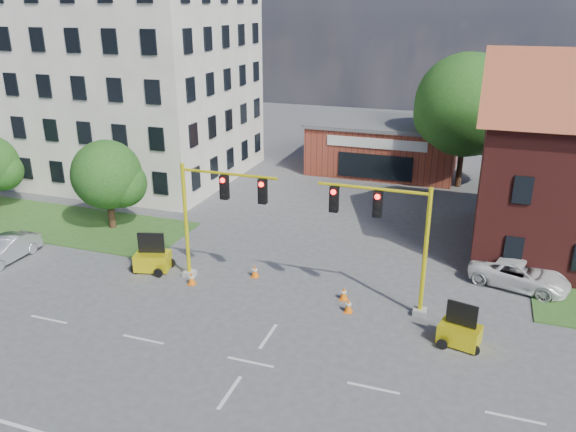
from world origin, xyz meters
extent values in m
plane|color=#48484A|center=(0.00, 0.00, 0.00)|extent=(120.00, 120.00, 0.00)
cube|color=#2B4E1D|center=(-20.00, 10.00, 0.04)|extent=(22.00, 6.00, 0.08)
cube|color=beige|center=(-20.00, 22.00, 10.00)|extent=(18.00, 15.00, 20.00)
cube|color=maroon|center=(0.00, 30.00, 2.00)|extent=(12.00, 8.00, 4.00)
cube|color=#515153|center=(0.00, 30.00, 4.15)|extent=(12.40, 8.40, 0.30)
cube|color=silver|center=(0.00, 25.95, 3.20)|extent=(8.00, 0.10, 0.80)
cube|color=black|center=(0.00, 25.95, 1.30)|extent=(6.00, 0.10, 2.00)
cylinder|color=#312111|center=(6.50, 27.00, 2.28)|extent=(0.44, 0.44, 4.56)
sphere|color=#1D4916|center=(6.50, 27.00, 6.43)|extent=(7.80, 7.80, 7.80)
sphere|color=#1D4916|center=(8.06, 27.30, 5.39)|extent=(5.46, 5.46, 5.46)
cylinder|color=#312111|center=(-14.00, 10.50, 1.27)|extent=(0.44, 0.44, 2.55)
sphere|color=#1D4916|center=(-14.00, 10.50, 3.59)|extent=(4.35, 4.35, 4.35)
sphere|color=#1D4916|center=(-13.13, 10.80, 3.01)|extent=(3.04, 3.04, 3.04)
sphere|color=#1D4916|center=(-23.21, 11.30, 2.74)|extent=(2.75, 2.75, 2.75)
cube|color=#979791|center=(-6.00, 6.00, 0.15)|extent=(0.60, 0.60, 0.30)
cylinder|color=yellow|center=(-6.00, 6.00, 3.10)|extent=(0.20, 0.20, 6.20)
cylinder|color=yellow|center=(-3.50, 6.00, 5.90)|extent=(5.00, 0.14, 0.14)
cube|color=black|center=(-3.75, 6.00, 5.20)|extent=(0.40, 0.32, 1.20)
cube|color=black|center=(-1.75, 6.00, 5.20)|extent=(0.40, 0.32, 1.20)
sphere|color=#FF0C07|center=(-3.75, 5.82, 5.60)|extent=(0.24, 0.24, 0.24)
cube|color=#979791|center=(6.00, 6.00, 0.15)|extent=(0.60, 0.60, 0.30)
cylinder|color=yellow|center=(6.00, 6.00, 3.10)|extent=(0.20, 0.20, 6.20)
cylinder|color=yellow|center=(3.50, 6.00, 5.90)|extent=(5.00, 0.14, 0.14)
cube|color=black|center=(3.75, 6.00, 5.20)|extent=(0.40, 0.32, 1.20)
cube|color=black|center=(1.75, 6.00, 5.20)|extent=(0.40, 0.32, 1.20)
sphere|color=#FF0C07|center=(3.75, 5.82, 5.60)|extent=(0.24, 0.24, 0.24)
cube|color=yellow|center=(-8.21, 6.01, 0.56)|extent=(2.09, 1.67, 0.91)
cube|color=black|center=(-8.21, 6.01, 1.62)|extent=(1.40, 0.50, 1.12)
cube|color=yellow|center=(7.85, 4.06, 0.50)|extent=(1.86, 1.46, 0.83)
cube|color=black|center=(7.85, 4.06, 1.47)|extent=(1.28, 0.41, 1.01)
cube|color=orange|center=(-5.46, 5.23, 0.02)|extent=(0.38, 0.38, 0.04)
cone|color=orange|center=(-5.46, 5.23, 0.35)|extent=(0.40, 0.40, 0.70)
cylinder|color=silver|center=(-5.46, 5.23, 0.42)|extent=(0.27, 0.27, 0.09)
cube|color=orange|center=(-2.70, 7.07, 0.02)|extent=(0.38, 0.38, 0.04)
cone|color=orange|center=(-2.70, 7.07, 0.35)|extent=(0.40, 0.40, 0.70)
cylinder|color=silver|center=(-2.70, 7.07, 0.42)|extent=(0.27, 0.27, 0.09)
cube|color=orange|center=(2.32, 6.24, 0.02)|extent=(0.38, 0.38, 0.04)
cone|color=orange|center=(2.32, 6.24, 0.35)|extent=(0.40, 0.40, 0.70)
cylinder|color=silver|center=(2.32, 6.24, 0.42)|extent=(0.27, 0.27, 0.09)
cube|color=orange|center=(2.81, 5.14, 0.02)|extent=(0.38, 0.38, 0.04)
cone|color=orange|center=(2.81, 5.14, 0.35)|extent=(0.40, 0.40, 0.70)
cylinder|color=silver|center=(2.81, 5.14, 0.42)|extent=(0.27, 0.27, 0.09)
imported|color=white|center=(10.41, 10.50, 0.68)|extent=(5.28, 3.44, 1.35)
imported|color=#B0B2B8|center=(-16.62, 4.34, 0.69)|extent=(1.50, 4.21, 1.38)
camera|label=1|loc=(7.68, -17.53, 13.51)|focal=35.00mm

